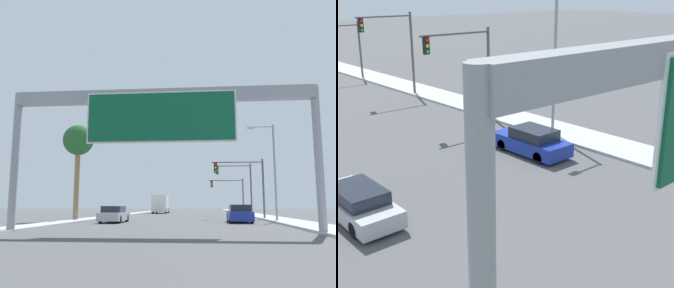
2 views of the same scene
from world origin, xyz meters
The scene contains 7 objects.
sidewalk_right centered at (9.50, 60.00, 0.07)m, with size 3.00×120.00×0.15m.
car_near_right centered at (-5.25, 29.57, 0.65)m, with size 1.79×4.72×1.37m.
car_far_center centered at (5.25, 30.43, 0.70)m, with size 1.89×4.57×1.48m.
traffic_light_near_intersection centered at (6.74, 38.00, 4.28)m, with size 5.43×0.32×6.23m.
traffic_light_mid_block centered at (7.05, 48.00, 4.63)m, with size 4.82×0.32×6.86m.
traffic_light_far_intersection centered at (6.66, 58.00, 3.87)m, with size 5.38×0.32×5.59m.
street_lamp_right centered at (8.32, 31.96, 5.05)m, with size 2.37×0.28×8.61m.
Camera 2 is at (-12.00, 13.20, 8.66)m, focal length 50.00 mm.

